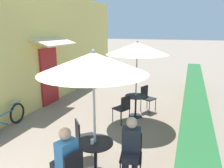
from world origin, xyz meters
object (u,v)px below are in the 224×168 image
(seated_patron_near_back, at_px, (65,158))
(cafe_chair_mid_left, at_px, (147,96))
(cafe_chair_near_left, at_px, (131,152))
(patio_table_near, at_px, (95,153))
(seated_patron_near_left, at_px, (131,147))
(cafe_chair_mid_right, at_px, (123,107))
(patio_umbrella_near, at_px, (93,63))
(patio_table_mid, at_px, (136,102))
(bicycle_second, at_px, (4,120))
(patio_umbrella_mid, at_px, (137,48))
(coffee_cup_near, at_px, (92,141))
(cafe_chair_near_right, at_px, (83,136))

(seated_patron_near_back, height_order, cafe_chair_mid_left, seated_patron_near_back)
(cafe_chair_near_left, bearing_deg, patio_table_near, 6.35)
(seated_patron_near_left, bearing_deg, cafe_chair_mid_right, -80.47)
(patio_umbrella_near, relative_size, patio_table_mid, 3.48)
(patio_table_mid, xyz_separation_m, bicycle_second, (-3.20, -2.26, -0.15))
(patio_umbrella_near, bearing_deg, patio_umbrella_mid, 89.60)
(coffee_cup_near, relative_size, cafe_chair_mid_right, 0.10)
(patio_umbrella_mid, bearing_deg, coffee_cup_near, -90.76)
(patio_table_mid, relative_size, patio_umbrella_mid, 0.29)
(patio_table_near, relative_size, cafe_chair_near_left, 0.81)
(patio_umbrella_mid, bearing_deg, seated_patron_near_back, -94.26)
(cafe_chair_mid_right, bearing_deg, cafe_chair_near_left, -133.52)
(seated_patron_near_left, distance_m, cafe_chair_near_right, 1.26)
(patio_table_near, relative_size, patio_umbrella_mid, 0.29)
(patio_umbrella_mid, distance_m, bicycle_second, 4.34)
(patio_table_near, xyz_separation_m, bicycle_second, (-3.17, 0.89, -0.15))
(patio_table_near, xyz_separation_m, patio_umbrella_mid, (0.02, 3.15, 1.73))
(coffee_cup_near, xyz_separation_m, cafe_chair_mid_right, (-0.19, 2.57, -0.23))
(patio_umbrella_near, bearing_deg, seated_patron_near_left, 7.78)
(coffee_cup_near, bearing_deg, patio_table_near, 73.08)
(cafe_chair_near_right, xyz_separation_m, coffee_cup_near, (0.49, -0.54, 0.23))
(patio_umbrella_near, distance_m, cafe_chair_near_left, 1.83)
(cafe_chair_near_left, bearing_deg, cafe_chair_mid_right, -80.04)
(patio_table_near, relative_size, cafe_chair_mid_right, 0.81)
(patio_umbrella_near, height_order, cafe_chair_mid_left, patio_umbrella_near)
(patio_umbrella_near, bearing_deg, patio_table_mid, 89.60)
(seated_patron_near_back, xyz_separation_m, patio_table_mid, (0.28, 3.79, -0.21))
(patio_umbrella_near, distance_m, bicycle_second, 3.79)
(seated_patron_near_left, height_order, bicycle_second, seated_patron_near_left)
(patio_umbrella_near, relative_size, seated_patron_near_back, 1.95)
(seated_patron_near_back, bearing_deg, cafe_chair_mid_right, 18.32)
(coffee_cup_near, height_order, cafe_chair_mid_left, cafe_chair_mid_left)
(cafe_chair_mid_right, distance_m, bicycle_second, 3.38)
(coffee_cup_near, relative_size, patio_table_mid, 0.13)
(patio_umbrella_near, distance_m, cafe_chair_near_right, 1.83)
(cafe_chair_near_left, height_order, patio_table_mid, cafe_chair_near_left)
(cafe_chair_mid_left, height_order, cafe_chair_mid_right, same)
(cafe_chair_near_right, height_order, seated_patron_near_back, seated_patron_near_back)
(cafe_chair_near_right, xyz_separation_m, cafe_chair_mid_left, (0.76, 3.33, 0.00))
(patio_umbrella_near, bearing_deg, cafe_chair_near_right, 137.08)
(cafe_chair_near_right, relative_size, cafe_chair_mid_right, 1.00)
(patio_umbrella_mid, height_order, cafe_chair_mid_right, patio_umbrella_mid)
(patio_table_near, height_order, patio_umbrella_near, patio_umbrella_near)
(patio_table_mid, distance_m, cafe_chair_mid_right, 0.69)
(cafe_chair_near_left, xyz_separation_m, seated_patron_near_left, (0.02, -0.11, 0.17))
(patio_umbrella_near, xyz_separation_m, seated_patron_near_left, (0.68, 0.09, -1.52))
(seated_patron_near_back, height_order, coffee_cup_near, seated_patron_near_back)
(cafe_chair_near_right, height_order, bicycle_second, cafe_chair_near_right)
(patio_table_near, height_order, patio_table_mid, same)
(patio_table_near, bearing_deg, patio_umbrella_mid, 89.60)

